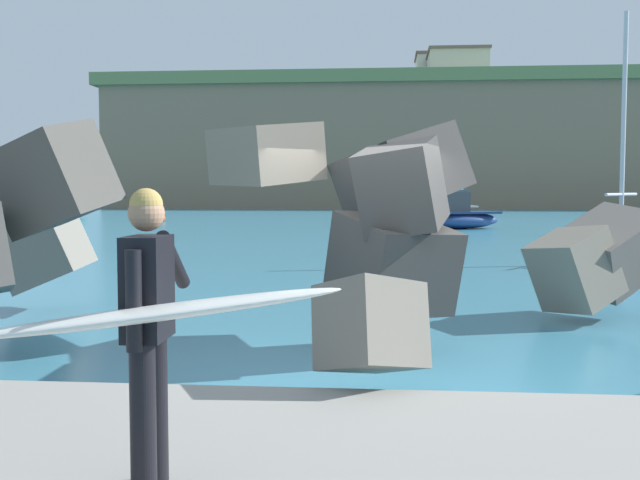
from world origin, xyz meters
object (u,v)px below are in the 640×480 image
object	(u,v)px
boat_near_left	(66,208)
boat_mid_centre	(459,216)
boat_near_centre	(624,243)
boat_near_right	(446,210)
station_building_central	(444,76)
mooring_buoy_middle	(162,218)
station_building_west	(457,70)
surfer_with_board	(148,319)

from	to	relation	value
boat_near_left	boat_mid_centre	bearing A→B (deg)	-21.51
boat_near_centre	boat_near_right	bearing A→B (deg)	95.90
boat_mid_centre	station_building_central	bearing A→B (deg)	86.89
boat_near_centre	mooring_buoy_middle	distance (m)	30.35
boat_near_centre	boat_mid_centre	world-z (taller)	boat_near_centre
boat_near_left	station_building_west	world-z (taller)	station_building_west
boat_mid_centre	boat_near_right	bearing A→B (deg)	89.42
boat_near_centre	station_building_west	xyz separation A→B (m)	(1.07, 65.23, 14.41)
boat_near_centre	station_building_central	world-z (taller)	station_building_central
boat_near_right	boat_mid_centre	distance (m)	9.47
boat_near_right	station_building_central	distance (m)	48.52
surfer_with_board	boat_mid_centre	bearing A→B (deg)	82.02
boat_near_right	mooring_buoy_middle	distance (m)	17.22
boat_near_left	boat_mid_centre	world-z (taller)	boat_near_left
boat_near_left	boat_mid_centre	size ratio (longest dim) A/B	0.96
boat_near_right	boat_near_left	bearing A→B (deg)	179.94
station_building_west	boat_near_centre	bearing A→B (deg)	-90.94
surfer_with_board	boat_near_centre	distance (m)	18.41
surfer_with_board	boat_near_right	bearing A→B (deg)	83.63
boat_mid_centre	station_building_central	size ratio (longest dim) A/B	0.64
boat_mid_centre	boat_near_left	bearing A→B (deg)	158.49
boat_mid_centre	mooring_buoy_middle	bearing A→B (deg)	160.06
boat_near_left	station_building_west	bearing A→B (deg)	54.11
boat_near_left	boat_near_right	xyz separation A→B (m)	(24.18, -0.02, -0.07)
surfer_with_board	boat_near_left	size ratio (longest dim) A/B	0.49
surfer_with_board	boat_mid_centre	size ratio (longest dim) A/B	0.47
boat_near_left	mooring_buoy_middle	world-z (taller)	boat_near_left
surfer_with_board	boat_near_left	distance (m)	47.44
boat_mid_centre	station_building_west	bearing A→B (deg)	85.37
boat_near_right	mooring_buoy_middle	world-z (taller)	boat_near_right
mooring_buoy_middle	boat_near_centre	bearing A→B (deg)	-49.72
boat_near_left	boat_near_centre	distance (m)	37.81
boat_near_right	surfer_with_board	bearing A→B (deg)	-96.37
boat_mid_centre	surfer_with_board	bearing A→B (deg)	-97.98
station_building_west	station_building_central	xyz separation A→B (m)	(-0.89, 7.44, 0.42)
boat_near_right	station_building_central	bearing A→B (deg)	86.38
station_building_west	boat_near_right	bearing A→B (deg)	-95.62
boat_near_right	station_building_west	xyz separation A→B (m)	(3.81, 38.70, 14.29)
boat_near_centre	station_building_central	distance (m)	74.16
station_building_west	mooring_buoy_middle	bearing A→B (deg)	-116.18
surfer_with_board	mooring_buoy_middle	distance (m)	41.71
mooring_buoy_middle	boat_near_left	bearing A→B (deg)	155.03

